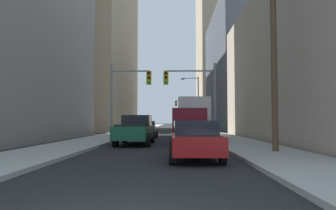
{
  "coord_description": "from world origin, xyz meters",
  "views": [
    {
      "loc": [
        0.85,
        -4.3,
        1.5
      ],
      "look_at": [
        0.0,
        39.18,
        3.75
      ],
      "focal_mm": 33.57,
      "sensor_mm": 36.0,
      "label": 1
    }
  ],
  "objects_px": {
    "city_bus": "(193,117)",
    "pickup_truck_green": "(136,130)",
    "sedan_grey": "(146,129)",
    "traffic_signal_far_right": "(184,108)",
    "cargo_van_maroon": "(189,124)",
    "traffic_signal_near_right": "(192,88)",
    "traffic_signal_near_left": "(129,89)",
    "sedan_red": "(195,140)"
  },
  "relations": [
    {
      "from": "cargo_van_maroon",
      "to": "traffic_signal_far_right",
      "type": "relative_size",
      "value": 0.88
    },
    {
      "from": "sedan_red",
      "to": "sedan_grey",
      "type": "distance_m",
      "value": 16.91
    },
    {
      "from": "sedan_grey",
      "to": "traffic_signal_far_right",
      "type": "distance_m",
      "value": 31.04
    },
    {
      "from": "cargo_van_maroon",
      "to": "traffic_signal_near_left",
      "type": "xyz_separation_m",
      "value": [
        -4.48,
        3.7,
        2.73
      ]
    },
    {
      "from": "city_bus",
      "to": "traffic_signal_far_right",
      "type": "height_order",
      "value": "traffic_signal_far_right"
    },
    {
      "from": "city_bus",
      "to": "traffic_signal_far_right",
      "type": "xyz_separation_m",
      "value": [
        0.1,
        29.58,
        2.08
      ]
    },
    {
      "from": "traffic_signal_near_right",
      "to": "traffic_signal_far_right",
      "type": "distance_m",
      "value": 35.14
    },
    {
      "from": "traffic_signal_far_right",
      "to": "traffic_signal_near_left",
      "type": "bearing_deg",
      "value": -98.74
    },
    {
      "from": "pickup_truck_green",
      "to": "cargo_van_maroon",
      "type": "relative_size",
      "value": 1.04
    },
    {
      "from": "traffic_signal_far_right",
      "to": "city_bus",
      "type": "bearing_deg",
      "value": -90.19
    },
    {
      "from": "pickup_truck_green",
      "to": "sedan_grey",
      "type": "height_order",
      "value": "pickup_truck_green"
    },
    {
      "from": "sedan_red",
      "to": "traffic_signal_near_left",
      "type": "distance_m",
      "value": 13.16
    },
    {
      "from": "city_bus",
      "to": "sedan_grey",
      "type": "xyz_separation_m",
      "value": [
        -4.31,
        -0.97,
        -1.16
      ]
    },
    {
      "from": "city_bus",
      "to": "cargo_van_maroon",
      "type": "distance_m",
      "value": 9.31
    },
    {
      "from": "pickup_truck_green",
      "to": "traffic_signal_near_left",
      "type": "relative_size",
      "value": 0.91
    },
    {
      "from": "cargo_van_maroon",
      "to": "traffic_signal_far_right",
      "type": "distance_m",
      "value": 38.94
    },
    {
      "from": "pickup_truck_green",
      "to": "sedan_red",
      "type": "distance_m",
      "value": 8.69
    },
    {
      "from": "city_bus",
      "to": "traffic_signal_near_left",
      "type": "bearing_deg",
      "value": -133.67
    },
    {
      "from": "traffic_signal_near_left",
      "to": "sedan_grey",
      "type": "bearing_deg",
      "value": 77.82
    },
    {
      "from": "traffic_signal_near_right",
      "to": "traffic_signal_far_right",
      "type": "height_order",
      "value": "same"
    },
    {
      "from": "city_bus",
      "to": "traffic_signal_near_right",
      "type": "xyz_separation_m",
      "value": [
        -0.36,
        -5.55,
        2.13
      ]
    },
    {
      "from": "traffic_signal_far_right",
      "to": "traffic_signal_near_right",
      "type": "bearing_deg",
      "value": -90.75
    },
    {
      "from": "cargo_van_maroon",
      "to": "sedan_grey",
      "type": "xyz_separation_m",
      "value": [
        -3.49,
        8.28,
        -0.52
      ]
    },
    {
      "from": "city_bus",
      "to": "traffic_signal_near_left",
      "type": "relative_size",
      "value": 1.93
    },
    {
      "from": "city_bus",
      "to": "pickup_truck_green",
      "type": "distance_m",
      "value": 10.46
    },
    {
      "from": "sedan_grey",
      "to": "traffic_signal_near_right",
      "type": "height_order",
      "value": "traffic_signal_near_right"
    },
    {
      "from": "cargo_van_maroon",
      "to": "traffic_signal_near_right",
      "type": "height_order",
      "value": "traffic_signal_near_right"
    },
    {
      "from": "pickup_truck_green",
      "to": "city_bus",
      "type": "bearing_deg",
      "value": 65.89
    },
    {
      "from": "cargo_van_maroon",
      "to": "traffic_signal_far_right",
      "type": "xyz_separation_m",
      "value": [
        0.92,
        38.84,
        2.72
      ]
    },
    {
      "from": "pickup_truck_green",
      "to": "traffic_signal_near_right",
      "type": "xyz_separation_m",
      "value": [
        3.89,
        3.95,
        3.12
      ]
    },
    {
      "from": "city_bus",
      "to": "pickup_truck_green",
      "type": "height_order",
      "value": "city_bus"
    },
    {
      "from": "city_bus",
      "to": "sedan_red",
      "type": "bearing_deg",
      "value": -93.18
    },
    {
      "from": "cargo_van_maroon",
      "to": "traffic_signal_near_right",
      "type": "bearing_deg",
      "value": 82.92
    },
    {
      "from": "pickup_truck_green",
      "to": "cargo_van_maroon",
      "type": "height_order",
      "value": "cargo_van_maroon"
    },
    {
      "from": "city_bus",
      "to": "cargo_van_maroon",
      "type": "xyz_separation_m",
      "value": [
        -0.82,
        -9.25,
        -0.64
      ]
    },
    {
      "from": "cargo_van_maroon",
      "to": "sedan_grey",
      "type": "height_order",
      "value": "cargo_van_maroon"
    },
    {
      "from": "traffic_signal_near_right",
      "to": "traffic_signal_near_left",
      "type": "bearing_deg",
      "value": -179.99
    },
    {
      "from": "traffic_signal_near_left",
      "to": "traffic_signal_far_right",
      "type": "xyz_separation_m",
      "value": [
        5.4,
        35.14,
        -0.01
      ]
    },
    {
      "from": "city_bus",
      "to": "traffic_signal_near_left",
      "type": "distance_m",
      "value": 7.96
    },
    {
      "from": "city_bus",
      "to": "pickup_truck_green",
      "type": "bearing_deg",
      "value": -114.11
    },
    {
      "from": "pickup_truck_green",
      "to": "traffic_signal_far_right",
      "type": "distance_m",
      "value": 39.45
    },
    {
      "from": "cargo_van_maroon",
      "to": "traffic_signal_near_right",
      "type": "distance_m",
      "value": 4.64
    }
  ]
}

